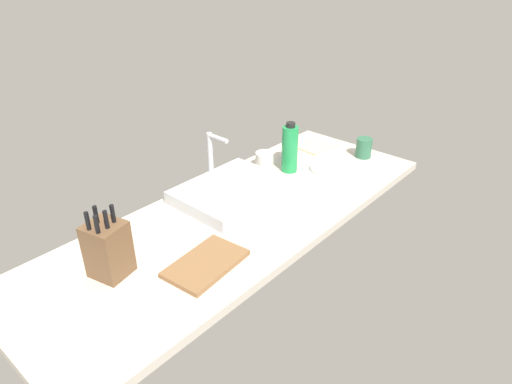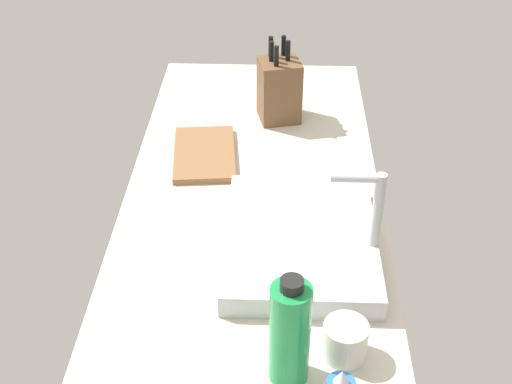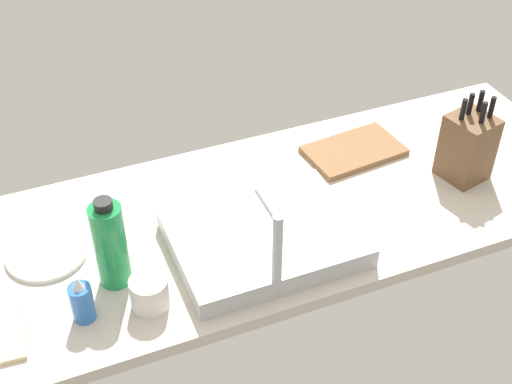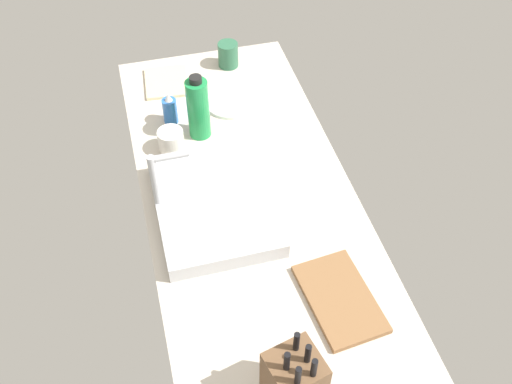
# 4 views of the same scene
# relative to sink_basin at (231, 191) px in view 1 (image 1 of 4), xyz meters

# --- Properties ---
(countertop_slab) EXTENTS (1.87, 0.67, 0.04)m
(countertop_slab) POSITION_rel_sink_basin_xyz_m (-0.08, -0.12, -0.05)
(countertop_slab) COLOR beige
(countertop_slab) RESTS_ON ground
(sink_basin) EXTENTS (0.45, 0.35, 0.06)m
(sink_basin) POSITION_rel_sink_basin_xyz_m (0.00, 0.00, 0.00)
(sink_basin) COLOR #B7BABF
(sink_basin) RESTS_ON countertop_slab
(faucet) EXTENTS (0.06, 0.12, 0.24)m
(faucet) POSITION_rel_sink_basin_xyz_m (0.04, 0.15, 0.11)
(faucet) COLOR #B7BABF
(faucet) RESTS_ON countertop_slab
(knife_block) EXTENTS (0.14, 0.14, 0.25)m
(knife_block) POSITION_rel_sink_basin_xyz_m (-0.63, -0.06, 0.07)
(knife_block) COLOR brown
(knife_block) RESTS_ON countertop_slab
(cutting_board) EXTENTS (0.29, 0.20, 0.02)m
(cutting_board) POSITION_rel_sink_basin_xyz_m (-0.40, -0.26, -0.02)
(cutting_board) COLOR brown
(cutting_board) RESTS_ON countertop_slab
(soap_bottle) EXTENTS (0.05, 0.05, 0.12)m
(soap_bottle) POSITION_rel_sink_basin_xyz_m (0.46, 0.06, 0.03)
(soap_bottle) COLOR blue
(soap_bottle) RESTS_ON countertop_slab
(water_bottle) EXTENTS (0.08, 0.08, 0.24)m
(water_bottle) POSITION_rel_sink_basin_xyz_m (0.37, -0.03, 0.09)
(water_bottle) COLOR #1E8E47
(water_bottle) RESTS_ON countertop_slab
(dinner_plate) EXTENTS (0.20, 0.20, 0.01)m
(dinner_plate) POSITION_rel_sink_basin_xyz_m (0.51, -0.17, -0.02)
(dinner_plate) COLOR white
(dinner_plate) RESTS_ON countertop_slab
(dish_towel) EXTENTS (0.21, 0.18, 0.01)m
(dish_towel) POSITION_rel_sink_basin_xyz_m (0.69, 0.04, -0.02)
(dish_towel) COLOR beige
(dish_towel) RESTS_ON countertop_slab
(coffee_mug) EXTENTS (0.09, 0.09, 0.08)m
(coffee_mug) POSITION_rel_sink_basin_xyz_m (0.31, 0.08, 0.01)
(coffee_mug) COLOR silver
(coffee_mug) RESTS_ON countertop_slab
(ceramic_cup) EXTENTS (0.08, 0.08, 0.10)m
(ceramic_cup) POSITION_rel_sink_basin_xyz_m (0.74, -0.22, 0.02)
(ceramic_cup) COLOR #2D6647
(ceramic_cup) RESTS_ON countertop_slab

